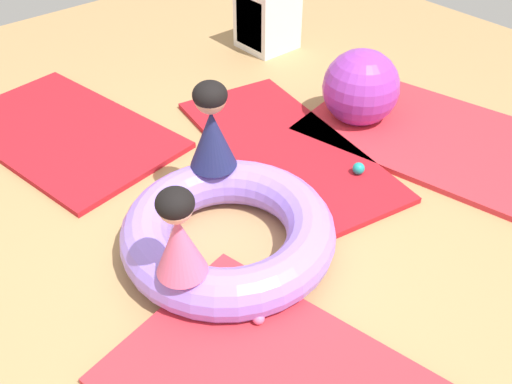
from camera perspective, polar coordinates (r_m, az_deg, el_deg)
ground_plane at (r=3.24m, az=-1.72°, el=-5.72°), size 8.00×8.00×0.00m
gym_mat_front at (r=4.30m, az=18.16°, el=4.99°), size 2.09×1.52×0.04m
gym_mat_near_left at (r=4.38m, az=-18.45°, el=5.61°), size 1.80×1.25×0.04m
gym_mat_far_left at (r=4.00m, az=3.01°, el=4.40°), size 1.93×1.14×0.04m
inflatable_cushion at (r=3.15m, az=-2.77°, el=-3.99°), size 1.18×1.18×0.27m
child_in_navy at (r=3.27m, az=-4.43°, el=6.51°), size 0.39×0.39×0.54m
child_in_pink at (r=2.62m, az=-7.71°, el=-4.15°), size 0.31×0.31×0.48m
play_ball_teal at (r=3.76m, az=10.16°, el=2.32°), size 0.08×0.08×0.08m
play_ball_pink at (r=2.82m, az=0.25°, el=-12.44°), size 0.06×0.06×0.06m
play_ball_yellow at (r=4.38m, az=8.32°, el=8.40°), size 0.10×0.10×0.10m
exercise_ball_large at (r=4.26m, az=10.37°, el=10.17°), size 0.56×0.56×0.56m
storage_cube at (r=5.37m, az=0.92°, el=16.90°), size 0.44×0.44×0.56m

